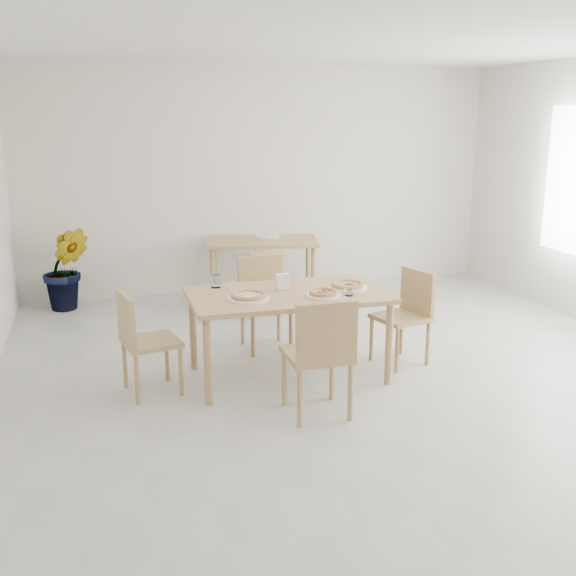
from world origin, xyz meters
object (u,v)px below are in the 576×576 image
object	(u,v)px
second_table	(262,248)
napkin_holder	(283,282)
plate_pepperoni	(323,295)
tumbler_a	(216,281)
potted_plant	(66,269)
chair_back_n	(266,252)
tumbler_b	(349,290)
main_table	(288,301)
pizza_pepperoni	(323,293)
chair_north	(264,296)
pizza_margherita	(347,285)
plate_empty	(267,236)
chair_south	(321,350)
plate_margherita	(347,287)
chair_west	(141,336)
chair_back_s	(263,278)
chair_east	(407,310)
plate_mushroom	(248,298)
pizza_mushroom	(248,296)

from	to	relation	value
second_table	napkin_holder	bearing A→B (deg)	-87.86
second_table	plate_pepperoni	bearing A→B (deg)	-81.17
tumbler_a	potted_plant	bearing A→B (deg)	119.56
chair_back_n	potted_plant	xyz separation A→B (m)	(-2.47, -0.43, 0.03)
tumbler_b	main_table	bearing A→B (deg)	153.75
plate_pepperoni	pizza_pepperoni	size ratio (longest dim) A/B	0.96
chair_north	pizza_margherita	world-z (taller)	chair_north
main_table	plate_empty	world-z (taller)	plate_empty
chair_south	pizza_margherita	world-z (taller)	chair_south
chair_south	plate_margherita	world-z (taller)	chair_south
chair_west	chair_back_s	distance (m)	2.32
chair_west	chair_east	distance (m)	2.38
chair_north	plate_mushroom	world-z (taller)	chair_north
chair_back_s	chair_back_n	size ratio (longest dim) A/B	0.98
pizza_mushroom	tumbler_b	world-z (taller)	tumbler_b
main_table	chair_south	xyz separation A→B (m)	(0.01, -0.86, -0.14)
main_table	chair_south	size ratio (longest dim) A/B	1.79
plate_margherita	plate_mushroom	world-z (taller)	same
chair_south	plate_margherita	bearing A→B (deg)	-122.36
napkin_holder	chair_back_s	xyz separation A→B (m)	(0.24, 1.67, -0.37)
pizza_margherita	pizza_pepperoni	bearing A→B (deg)	-146.05
chair_west	pizza_pepperoni	bearing A→B (deg)	-107.75
chair_east	tumbler_b	world-z (taller)	chair_east
chair_north	plate_empty	distance (m)	1.85
chair_west	tumbler_b	size ratio (longest dim) A/B	9.05
potted_plant	chair_west	bearing A→B (deg)	-76.57
chair_west	plate_margherita	size ratio (longest dim) A/B	2.44
chair_east	potted_plant	world-z (taller)	potted_plant
chair_east	pizza_mushroom	distance (m)	1.55
chair_east	second_table	world-z (taller)	chair_east
plate_mushroom	pizza_pepperoni	bearing A→B (deg)	-7.18
chair_north	plate_margherita	distance (m)	1.02
main_table	pizza_mushroom	xyz separation A→B (m)	(-0.37, -0.11, 0.10)
chair_north	plate_mushroom	xyz separation A→B (m)	(-0.36, -0.94, 0.25)
chair_south	pizza_pepperoni	world-z (taller)	chair_south
plate_mushroom	pizza_margherita	world-z (taller)	pizza_margherita
chair_south	chair_north	bearing A→B (deg)	-90.28
plate_empty	napkin_holder	bearing A→B (deg)	-101.20
chair_east	tumbler_a	size ratio (longest dim) A/B	7.58
chair_north	potted_plant	size ratio (longest dim) A/B	0.91
pizza_mushroom	chair_back_n	bearing A→B (deg)	73.55
chair_back_s	plate_empty	world-z (taller)	same
pizza_mushroom	chair_back_n	xyz separation A→B (m)	(0.95, 3.23, -0.33)
chair_west	plate_mushroom	xyz separation A→B (m)	(0.87, -0.07, 0.27)
plate_margherita	chair_back_s	size ratio (longest dim) A/B	0.45
pizza_margherita	plate_empty	distance (m)	2.60
plate_margherita	tumbler_b	world-z (taller)	tumbler_b
tumbler_a	chair_west	bearing A→B (deg)	-150.61
napkin_holder	plate_pepperoni	bearing A→B (deg)	-48.17
chair_east	second_table	size ratio (longest dim) A/B	0.59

